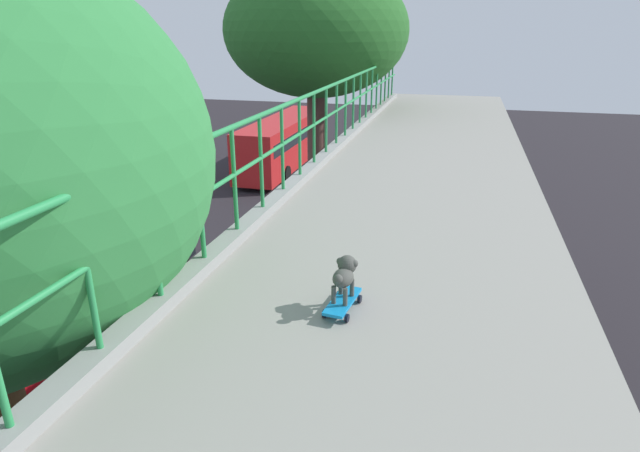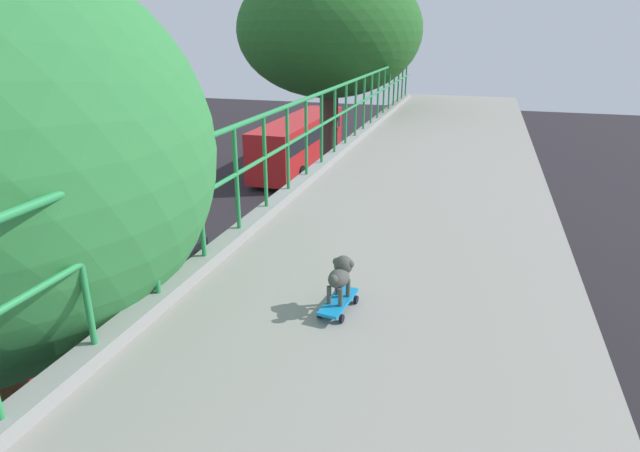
{
  "view_description": "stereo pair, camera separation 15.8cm",
  "coord_description": "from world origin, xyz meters",
  "px_view_note": "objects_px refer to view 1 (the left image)",
  "views": [
    {
      "loc": [
        1.91,
        -0.61,
        8.3
      ],
      "look_at": [
        0.72,
        3.87,
        6.55
      ],
      "focal_mm": 29.61,
      "sensor_mm": 36.0,
      "label": 1
    },
    {
      "loc": [
        2.06,
        -0.56,
        8.3
      ],
      "look_at": [
        0.72,
        3.87,
        6.55
      ],
      "focal_mm": 29.61,
      "sensor_mm": 36.0,
      "label": 2
    }
  ],
  "objects_px": {
    "car_black_sixth": "(141,263)",
    "toy_skateboard": "(343,302)",
    "city_bus": "(284,140)",
    "small_dog": "(345,273)",
    "car_silver_fifth": "(192,316)"
  },
  "relations": [
    {
      "from": "car_black_sixth",
      "to": "toy_skateboard",
      "type": "height_order",
      "value": "toy_skateboard"
    },
    {
      "from": "car_black_sixth",
      "to": "small_dog",
      "type": "xyz_separation_m",
      "value": [
        9.46,
        -10.8,
        5.83
      ]
    },
    {
      "from": "car_silver_fifth",
      "to": "toy_skateboard",
      "type": "distance_m",
      "value": 11.56
    },
    {
      "from": "toy_skateboard",
      "to": "small_dog",
      "type": "bearing_deg",
      "value": 84.59
    },
    {
      "from": "car_silver_fifth",
      "to": "city_bus",
      "type": "xyz_separation_m",
      "value": [
        -3.64,
        19.13,
        1.09
      ]
    },
    {
      "from": "car_black_sixth",
      "to": "toy_skateboard",
      "type": "xyz_separation_m",
      "value": [
        9.46,
        -10.84,
        5.6
      ]
    },
    {
      "from": "car_silver_fifth",
      "to": "city_bus",
      "type": "bearing_deg",
      "value": 100.78
    },
    {
      "from": "city_bus",
      "to": "toy_skateboard",
      "type": "height_order",
      "value": "toy_skateboard"
    },
    {
      "from": "car_silver_fifth",
      "to": "toy_skateboard",
      "type": "height_order",
      "value": "toy_skateboard"
    },
    {
      "from": "city_bus",
      "to": "small_dog",
      "type": "distance_m",
      "value": 29.25
    },
    {
      "from": "city_bus",
      "to": "small_dog",
      "type": "bearing_deg",
      "value": -70.34
    },
    {
      "from": "car_silver_fifth",
      "to": "city_bus",
      "type": "relative_size",
      "value": 0.37
    },
    {
      "from": "city_bus",
      "to": "car_silver_fifth",
      "type": "bearing_deg",
      "value": -79.22
    },
    {
      "from": "city_bus",
      "to": "small_dog",
      "type": "relative_size",
      "value": 32.9
    },
    {
      "from": "city_bus",
      "to": "toy_skateboard",
      "type": "bearing_deg",
      "value": -70.37
    }
  ]
}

